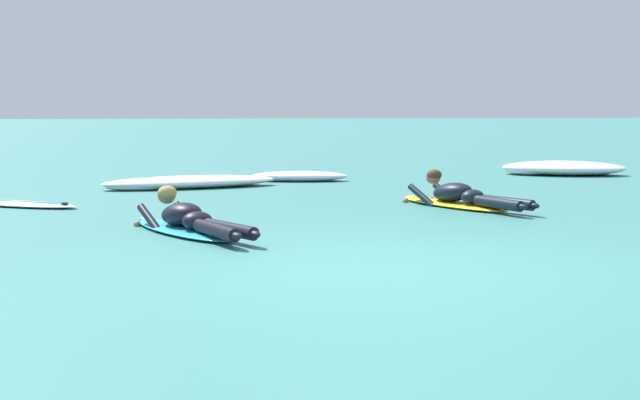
% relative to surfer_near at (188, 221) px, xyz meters
% --- Properties ---
extents(ground_plane, '(120.00, 120.00, 0.00)m').
position_rel_surfer_near_xyz_m(ground_plane, '(1.91, 7.59, -0.14)').
color(ground_plane, '#387A75').
extents(surfer_near, '(1.55, 2.46, 0.53)m').
position_rel_surfer_near_xyz_m(surfer_near, '(0.00, 0.00, 0.00)').
color(surfer_near, '#2DB2D1').
rests_on(surfer_near, ground).
extents(surfer_far, '(1.46, 2.39, 0.53)m').
position_rel_surfer_near_xyz_m(surfer_far, '(3.62, 2.12, 0.01)').
color(surfer_far, yellow).
rests_on(surfer_far, ground).
extents(drifting_surfboard, '(1.93, 1.39, 0.16)m').
position_rel_surfer_near_xyz_m(drifting_surfboard, '(-2.39, 2.97, -0.10)').
color(drifting_surfboard, silver).
rests_on(drifting_surfboard, ground).
extents(whitewater_front, '(1.82, 0.80, 0.18)m').
position_rel_surfer_near_xyz_m(whitewater_front, '(1.83, 6.56, -0.05)').
color(whitewater_front, white).
rests_on(whitewater_front, ground).
extents(whitewater_mid_left, '(2.61, 1.84, 0.27)m').
position_rel_surfer_near_xyz_m(whitewater_mid_left, '(7.13, 7.41, -0.01)').
color(whitewater_mid_left, white).
rests_on(whitewater_mid_left, ground).
extents(whitewater_back, '(3.07, 1.59, 0.21)m').
position_rel_surfer_near_xyz_m(whitewater_back, '(-0.11, 5.47, -0.04)').
color(whitewater_back, white).
rests_on(whitewater_back, ground).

